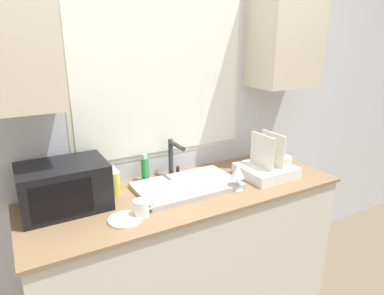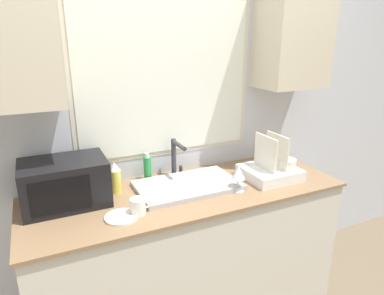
# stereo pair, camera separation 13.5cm
# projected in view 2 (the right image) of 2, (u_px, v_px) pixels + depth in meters

# --- Properties ---
(countertop) EXTENTS (1.91, 0.68, 0.92)m
(countertop) POSITION_uv_depth(u_px,v_px,m) (188.00, 255.00, 2.22)
(countertop) COLOR beige
(countertop) RESTS_ON ground_plane
(wall_back) EXTENTS (6.00, 0.38, 2.60)m
(wall_back) POSITION_uv_depth(u_px,v_px,m) (167.00, 103.00, 2.20)
(wall_back) COLOR silver
(wall_back) RESTS_ON ground_plane
(sink_basin) EXTENTS (0.62, 0.38, 0.03)m
(sink_basin) POSITION_uv_depth(u_px,v_px,m) (187.00, 185.00, 2.10)
(sink_basin) COLOR #B2B2B7
(sink_basin) RESTS_ON countertop
(faucet) EXTENTS (0.08, 0.20, 0.25)m
(faucet) POSITION_uv_depth(u_px,v_px,m) (176.00, 155.00, 2.23)
(faucet) COLOR #333338
(faucet) RESTS_ON countertop
(microwave) EXTENTS (0.45, 0.32, 0.25)m
(microwave) POSITION_uv_depth(u_px,v_px,m) (65.00, 183.00, 1.87)
(microwave) COLOR black
(microwave) RESTS_ON countertop
(dish_rack) EXTENTS (0.34, 0.31, 0.29)m
(dish_rack) POSITION_uv_depth(u_px,v_px,m) (271.00, 169.00, 2.24)
(dish_rack) COLOR white
(dish_rack) RESTS_ON countertop
(spray_bottle) EXTENTS (0.07, 0.07, 0.19)m
(spray_bottle) POSITION_uv_depth(u_px,v_px,m) (115.00, 178.00, 2.02)
(spray_bottle) COLOR #D8CC4C
(spray_bottle) RESTS_ON countertop
(soap_bottle) EXTENTS (0.05, 0.05, 0.18)m
(soap_bottle) POSITION_uv_depth(u_px,v_px,m) (147.00, 168.00, 2.20)
(soap_bottle) COLOR #268C3F
(soap_bottle) RESTS_ON countertop
(mug_near_sink) EXTENTS (0.11, 0.08, 0.09)m
(mug_near_sink) POSITION_uv_depth(u_px,v_px,m) (138.00, 206.00, 1.78)
(mug_near_sink) COLOR white
(mug_near_sink) RESTS_ON countertop
(wine_glass) EXTENTS (0.08, 0.08, 0.16)m
(wine_glass) POSITION_uv_depth(u_px,v_px,m) (238.00, 173.00, 2.03)
(wine_glass) COLOR silver
(wine_glass) RESTS_ON countertop
(small_plate) EXTENTS (0.17, 0.17, 0.01)m
(small_plate) POSITION_uv_depth(u_px,v_px,m) (122.00, 217.00, 1.75)
(small_plate) COLOR silver
(small_plate) RESTS_ON countertop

